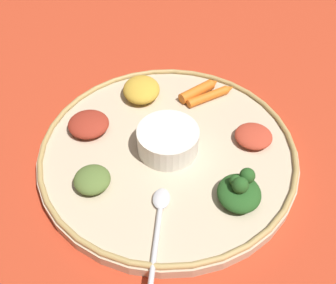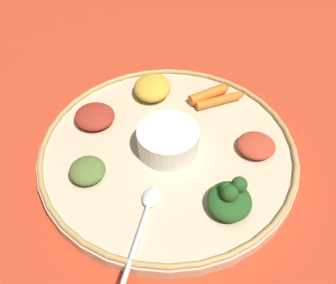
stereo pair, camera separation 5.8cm
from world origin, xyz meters
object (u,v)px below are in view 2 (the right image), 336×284
object	(u,v)px
greens_pile	(230,199)
carrot_near_spoon	(221,100)
carrot_outer	(210,94)
center_bowl	(168,139)
spoon	(143,223)

from	to	relation	value
greens_pile	carrot_near_spoon	bearing A→B (deg)	-137.70
carrot_near_spoon	carrot_outer	size ratio (longest dim) A/B	1.08
greens_pile	carrot_near_spoon	size ratio (longest dim) A/B	0.94
center_bowl	carrot_outer	bearing A→B (deg)	-166.73
center_bowl	carrot_outer	world-z (taller)	center_bowl
carrot_outer	spoon	bearing A→B (deg)	22.00
carrot_near_spoon	center_bowl	bearing A→B (deg)	3.92
spoon	greens_pile	size ratio (longest dim) A/B	1.83
center_bowl	greens_pile	size ratio (longest dim) A/B	1.08
spoon	carrot_outer	xyz separation A→B (m)	(-0.25, -0.10, 0.01)
center_bowl	spoon	size ratio (longest dim) A/B	0.59
carrot_near_spoon	carrot_outer	xyz separation A→B (m)	(0.00, -0.02, 0.00)
spoon	greens_pile	world-z (taller)	greens_pile
spoon	greens_pile	xyz separation A→B (m)	(-0.10, 0.06, 0.01)
center_bowl	carrot_near_spoon	bearing A→B (deg)	-176.08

